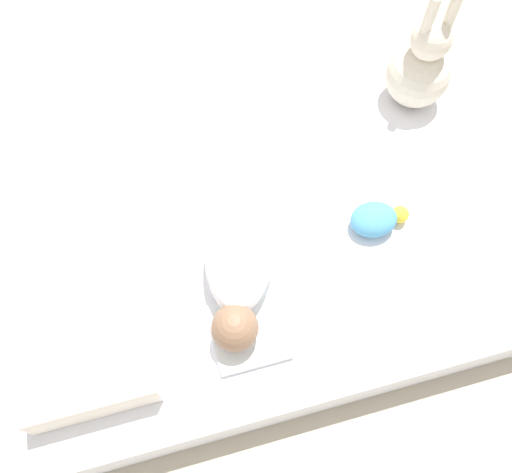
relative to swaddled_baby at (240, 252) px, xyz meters
name	(u,v)px	position (x,y,z in m)	size (l,w,h in m)	color
ground_plane	(269,255)	(0.11, 0.08, -0.24)	(12.00, 12.00, 0.00)	#B2A893
bed_mattress	(270,244)	(0.11, 0.08, -0.17)	(1.58, 1.00, 0.15)	white
burp_cloth	(249,332)	(-0.03, -0.20, -0.08)	(0.19, 0.19, 0.02)	white
swaddled_baby	(240,252)	(0.00, 0.00, 0.00)	(0.31, 0.51, 0.18)	white
pillow	(88,355)	(-0.43, -0.16, -0.03)	(0.32, 0.29, 0.11)	white
bunny_plush	(421,69)	(0.72, 0.47, 0.04)	(0.21, 0.21, 0.40)	beige
turtle_plush	(376,219)	(0.42, 0.03, -0.05)	(0.18, 0.11, 0.08)	#4C99C6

